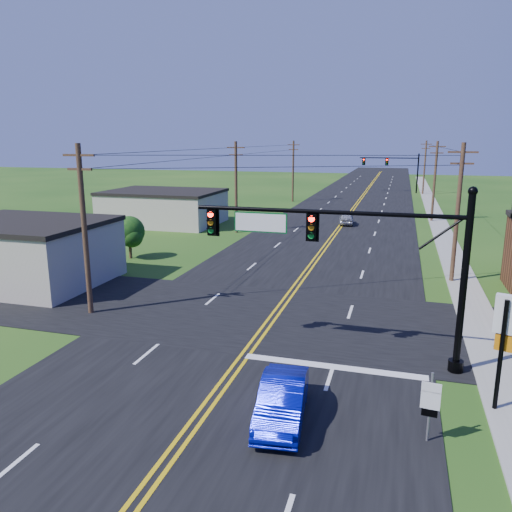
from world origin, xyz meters
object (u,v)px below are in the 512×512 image
(blue_car, at_px, (282,401))
(route_sign, at_px, (430,402))
(signal_mast_main, at_px, (349,251))
(signal_mast_far, at_px, (392,166))

(blue_car, relative_size, route_sign, 1.81)
(signal_mast_main, xyz_separation_m, signal_mast_far, (0.10, 72.00, -0.20))
(signal_mast_far, height_order, route_sign, signal_mast_far)
(route_sign, bearing_deg, signal_mast_far, 98.95)
(signal_mast_main, bearing_deg, signal_mast_far, 89.92)
(signal_mast_far, height_order, blue_car, signal_mast_far)
(blue_car, bearing_deg, route_sign, -5.83)
(blue_car, bearing_deg, signal_mast_main, 68.70)
(signal_mast_main, relative_size, route_sign, 4.85)
(signal_mast_main, height_order, route_sign, signal_mast_main)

